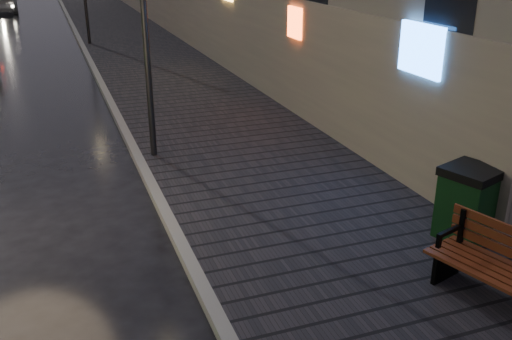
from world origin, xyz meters
The scene contains 5 objects.
sidewalk centered at (3.90, 21.00, 0.07)m, with size 4.60×58.00×0.15m, color black.
curb centered at (1.50, 21.00, 0.07)m, with size 0.20×58.00×0.15m, color slate.
bench centered at (5.08, -1.22, 0.67)m, with size 1.25×2.13×1.03m.
trash_bin centered at (5.80, 0.47, 0.76)m, with size 1.00×1.00×1.19m.
car_far centered at (-2.54, 38.47, 0.82)m, with size 1.93×4.81×1.64m, color gray.
Camera 1 is at (-0.13, -6.00, 4.57)m, focal length 40.00 mm.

